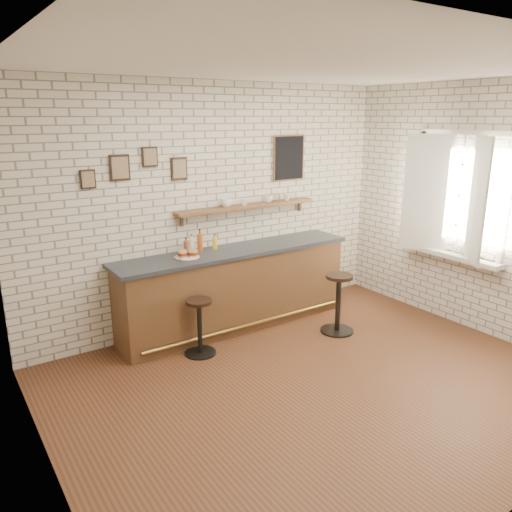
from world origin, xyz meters
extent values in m
plane|color=#58331E|center=(0.00, 0.00, 0.00)|extent=(5.00, 5.00, 0.00)
cube|color=brown|center=(0.08, 1.70, 0.48)|extent=(3.00, 0.58, 0.96)
cube|color=#2D333A|center=(0.08, 1.70, 0.98)|extent=(3.10, 0.62, 0.05)
cylinder|color=olive|center=(0.08, 1.38, 0.12)|extent=(2.79, 0.04, 0.04)
cylinder|color=white|center=(-0.58, 1.70, 1.02)|extent=(0.28, 0.28, 0.01)
cylinder|color=#DF9C4E|center=(-0.52, 1.72, 1.02)|extent=(0.05, 0.05, 0.00)
cylinder|color=#DF9C4E|center=(-0.54, 1.70, 1.02)|extent=(0.05, 0.05, 0.00)
cylinder|color=#DF9C4E|center=(-0.70, 1.76, 1.02)|extent=(0.06, 0.06, 0.00)
cylinder|color=#DF9C4E|center=(-0.54, 1.74, 1.02)|extent=(0.06, 0.06, 0.00)
cylinder|color=#DF9C4E|center=(-0.69, 1.66, 1.02)|extent=(0.06, 0.06, 0.00)
cylinder|color=#DF9C4E|center=(-0.52, 1.71, 1.02)|extent=(0.04, 0.04, 0.00)
cylinder|color=#DF9C4E|center=(-0.59, 1.64, 1.02)|extent=(0.05, 0.05, 0.00)
cylinder|color=#DF9C4E|center=(-0.70, 1.63, 1.02)|extent=(0.04, 0.04, 0.00)
cylinder|color=#DF9C4E|center=(-0.73, 1.72, 1.02)|extent=(0.05, 0.05, 0.00)
cylinder|color=#DF9C4E|center=(-0.55, 1.64, 1.02)|extent=(0.06, 0.06, 0.00)
cylinder|color=#DF9C4E|center=(-0.69, 1.73, 1.02)|extent=(0.04, 0.04, 0.00)
cylinder|color=brown|center=(-0.51, 1.84, 1.09)|extent=(0.06, 0.06, 0.16)
cylinder|color=brown|center=(-0.51, 1.84, 1.18)|extent=(0.02, 0.02, 0.03)
cylinder|color=black|center=(-0.51, 1.84, 1.21)|extent=(0.03, 0.03, 0.01)
cylinder|color=silver|center=(-0.44, 1.84, 1.10)|extent=(0.06, 0.06, 0.18)
cylinder|color=silver|center=(-0.44, 1.84, 1.20)|extent=(0.02, 0.02, 0.04)
cylinder|color=black|center=(-0.44, 1.84, 1.23)|extent=(0.02, 0.02, 0.01)
cylinder|color=#A6491A|center=(-0.33, 1.84, 1.12)|extent=(0.07, 0.07, 0.21)
cylinder|color=#A6491A|center=(-0.33, 1.84, 1.25)|extent=(0.02, 0.02, 0.05)
cylinder|color=black|center=(-0.33, 1.84, 1.28)|extent=(0.03, 0.03, 0.01)
cylinder|color=yellow|center=(-0.13, 1.84, 1.08)|extent=(0.06, 0.06, 0.15)
cylinder|color=yellow|center=(-0.13, 1.84, 1.17)|extent=(0.03, 0.03, 0.03)
cylinder|color=maroon|center=(-0.13, 1.84, 1.19)|extent=(0.03, 0.03, 0.01)
cylinder|color=black|center=(-0.67, 1.25, 0.01)|extent=(0.36, 0.36, 0.02)
cylinder|color=black|center=(-0.67, 1.25, 0.31)|extent=(0.05, 0.05, 0.59)
cylinder|color=black|center=(-0.67, 1.25, 0.62)|extent=(0.38, 0.38, 0.04)
cylinder|color=black|center=(1.02, 0.84, 0.01)|extent=(0.41, 0.41, 0.02)
cylinder|color=black|center=(1.02, 0.84, 0.36)|extent=(0.06, 0.06, 0.68)
cylinder|color=black|center=(1.02, 0.84, 0.72)|extent=(0.38, 0.38, 0.04)
cube|color=brown|center=(0.40, 1.90, 1.48)|extent=(2.00, 0.18, 0.04)
cube|color=brown|center=(-0.50, 1.97, 1.40)|extent=(0.03, 0.04, 0.16)
cube|color=brown|center=(1.30, 1.97, 1.40)|extent=(0.03, 0.04, 0.16)
imported|color=white|center=(0.08, 1.90, 1.55)|extent=(0.15, 0.15, 0.10)
imported|color=white|center=(0.34, 1.90, 1.54)|extent=(0.11, 0.11, 0.08)
imported|color=white|center=(0.71, 1.90, 1.54)|extent=(0.13, 0.13, 0.09)
imported|color=white|center=(1.02, 1.90, 1.55)|extent=(0.14, 0.14, 0.09)
cube|color=black|center=(-1.20, 1.98, 2.05)|extent=(0.22, 0.02, 0.28)
cube|color=black|center=(-0.85, 1.98, 2.15)|extent=(0.18, 0.02, 0.22)
cube|color=black|center=(-0.50, 1.98, 2.00)|extent=(0.20, 0.02, 0.26)
cube|color=black|center=(-1.55, 1.98, 1.95)|extent=(0.16, 0.02, 0.20)
cube|color=black|center=(1.10, 1.98, 2.05)|extent=(0.46, 0.02, 0.56)
cube|color=white|center=(2.40, 0.30, 0.90)|extent=(0.20, 1.35, 0.06)
cube|color=white|center=(2.47, 0.30, 2.40)|extent=(0.05, 1.30, 0.06)
cube|color=white|center=(2.47, 0.30, 0.90)|extent=(0.05, 1.30, 0.06)
cube|color=white|center=(2.47, -0.30, 1.65)|extent=(0.05, 0.06, 1.50)
cube|color=white|center=(2.47, 0.90, 1.65)|extent=(0.05, 0.06, 1.50)
cube|color=white|center=(2.32, 0.00, 1.65)|extent=(0.40, 0.46, 1.46)
cube|color=white|center=(2.32, 0.60, 1.65)|extent=(0.40, 0.46, 1.46)
imported|color=tan|center=(2.38, 0.05, 0.94)|extent=(0.22, 0.26, 0.02)
imported|color=tan|center=(2.38, 0.03, 0.96)|extent=(0.17, 0.22, 0.02)
camera|label=1|loc=(-3.02, -3.35, 2.59)|focal=35.00mm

